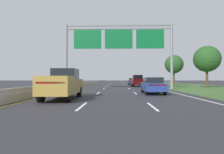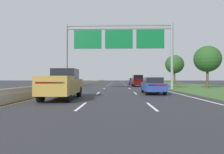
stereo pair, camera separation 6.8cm
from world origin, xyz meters
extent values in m
plane|color=#2B2B30|center=(0.00, 35.00, 0.00)|extent=(220.00, 220.00, 0.00)
cube|color=white|center=(-1.85, 10.50, 0.00)|extent=(0.14, 3.00, 0.01)
cube|color=white|center=(-1.85, 19.50, 0.00)|extent=(0.14, 3.00, 0.01)
cube|color=white|center=(-1.85, 28.50, 0.00)|extent=(0.14, 3.00, 0.01)
cube|color=white|center=(-1.85, 37.50, 0.00)|extent=(0.14, 3.00, 0.01)
cube|color=white|center=(-1.85, 46.50, 0.00)|extent=(0.14, 3.00, 0.01)
cube|color=white|center=(-1.85, 55.50, 0.00)|extent=(0.14, 3.00, 0.01)
cube|color=white|center=(-1.85, 64.50, 0.00)|extent=(0.14, 3.00, 0.01)
cube|color=white|center=(-1.85, 73.50, 0.00)|extent=(0.14, 3.00, 0.01)
cube|color=white|center=(-1.85, 82.50, 0.00)|extent=(0.14, 3.00, 0.01)
cube|color=white|center=(1.85, 10.50, 0.00)|extent=(0.14, 3.00, 0.01)
cube|color=white|center=(1.85, 19.50, 0.00)|extent=(0.14, 3.00, 0.01)
cube|color=white|center=(1.85, 28.50, 0.00)|extent=(0.14, 3.00, 0.01)
cube|color=white|center=(1.85, 37.50, 0.00)|extent=(0.14, 3.00, 0.01)
cube|color=white|center=(1.85, 46.50, 0.00)|extent=(0.14, 3.00, 0.01)
cube|color=white|center=(1.85, 55.50, 0.00)|extent=(0.14, 3.00, 0.01)
cube|color=white|center=(1.85, 64.50, 0.00)|extent=(0.14, 3.00, 0.01)
cube|color=white|center=(1.85, 73.50, 0.00)|extent=(0.14, 3.00, 0.01)
cube|color=white|center=(1.85, 82.50, 0.00)|extent=(0.14, 3.00, 0.01)
cube|color=white|center=(5.90, 35.00, 0.00)|extent=(0.16, 106.00, 0.01)
cube|color=gold|center=(-5.90, 35.00, 0.00)|extent=(0.16, 106.00, 0.01)
cube|color=#3D602D|center=(13.95, 35.00, 0.01)|extent=(14.00, 110.00, 0.02)
cube|color=#A8A399|center=(-6.60, 35.00, 0.28)|extent=(0.60, 110.00, 0.55)
cube|color=#A8A399|center=(-6.60, 35.00, 0.70)|extent=(0.25, 110.00, 0.30)
cylinder|color=gray|center=(-7.05, 26.88, 4.57)|extent=(0.36, 0.36, 9.13)
cylinder|color=gray|center=(7.65, 26.88, 4.57)|extent=(0.36, 0.36, 9.13)
cube|color=gray|center=(0.30, 26.88, 8.91)|extent=(14.70, 0.24, 0.20)
cube|color=gray|center=(0.30, 26.88, 8.46)|extent=(14.70, 0.24, 0.20)
cube|color=#0C602D|center=(-4.03, 26.70, 6.92)|extent=(3.83, 0.12, 2.61)
cube|color=#0C602D|center=(0.30, 26.70, 6.92)|extent=(3.83, 0.12, 2.61)
cube|color=#0C602D|center=(4.63, 26.70, 6.92)|extent=(3.83, 0.12, 2.61)
cube|color=#A38438|center=(-3.86, 13.93, 0.92)|extent=(2.10, 5.44, 1.00)
cube|color=black|center=(-3.87, 14.78, 1.81)|extent=(1.75, 1.93, 0.78)
cube|color=#B21414|center=(-3.81, 11.27, 1.22)|extent=(1.68, 0.11, 0.12)
cube|color=#A38438|center=(-3.83, 12.20, 1.52)|extent=(2.03, 1.98, 0.20)
cylinder|color=black|center=(-4.74, 15.75, 0.42)|extent=(0.32, 0.85, 0.84)
cylinder|color=black|center=(-3.04, 15.78, 0.42)|extent=(0.32, 0.85, 0.84)
cylinder|color=black|center=(-4.68, 12.08, 0.42)|extent=(0.32, 0.85, 0.84)
cylinder|color=black|center=(-2.98, 12.11, 0.42)|extent=(0.32, 0.85, 0.84)
cube|color=navy|center=(3.47, 18.78, 0.69)|extent=(1.89, 4.43, 0.72)
cube|color=black|center=(3.47, 18.73, 1.31)|extent=(1.60, 2.33, 0.52)
cube|color=#B21414|center=(3.43, 16.62, 0.91)|extent=(1.53, 0.11, 0.12)
cylinder|color=black|center=(2.69, 20.29, 0.33)|extent=(0.23, 0.66, 0.66)
cylinder|color=black|center=(4.29, 20.26, 0.33)|extent=(0.23, 0.66, 0.66)
cylinder|color=black|center=(2.64, 17.30, 0.33)|extent=(0.23, 0.66, 0.66)
cylinder|color=black|center=(4.24, 17.27, 0.33)|extent=(0.23, 0.66, 0.66)
cube|color=maroon|center=(3.83, 35.63, 0.91)|extent=(1.90, 4.70, 1.05)
cube|color=black|center=(3.83, 35.48, 1.77)|extent=(1.64, 3.00, 0.68)
cube|color=#B21414|center=(3.83, 33.32, 1.22)|extent=(1.60, 0.08, 0.12)
cylinder|color=black|center=(3.01, 37.23, 0.38)|extent=(0.26, 0.76, 0.76)
cylinder|color=black|center=(4.65, 37.23, 0.38)|extent=(0.26, 0.76, 0.76)
cylinder|color=black|center=(3.01, 34.03, 0.38)|extent=(0.26, 0.76, 0.76)
cylinder|color=black|center=(4.65, 34.03, 0.38)|extent=(0.26, 0.76, 0.76)
cube|color=#161E47|center=(3.77, 45.29, 0.69)|extent=(1.88, 4.43, 0.72)
cube|color=black|center=(3.77, 45.24, 1.31)|extent=(1.60, 2.32, 0.52)
cube|color=#B21414|center=(3.74, 43.13, 0.91)|extent=(1.53, 0.10, 0.12)
cylinder|color=black|center=(2.99, 46.80, 0.33)|extent=(0.23, 0.66, 0.66)
cylinder|color=black|center=(4.59, 46.78, 0.33)|extent=(0.23, 0.66, 0.66)
cylinder|color=black|center=(2.95, 43.81, 0.33)|extent=(0.23, 0.66, 0.66)
cylinder|color=black|center=(4.55, 43.79, 0.33)|extent=(0.23, 0.66, 0.66)
cylinder|color=#4C3823|center=(13.98, 30.07, 1.44)|extent=(0.36, 0.36, 2.89)
sphere|color=#234C1E|center=(13.98, 30.07, 4.50)|extent=(4.03, 4.03, 4.03)
cylinder|color=#4C3823|center=(13.61, 45.44, 1.56)|extent=(0.36, 0.36, 3.11)
sphere|color=#234C1E|center=(13.61, 45.44, 4.84)|extent=(4.32, 4.32, 4.32)
camera|label=1|loc=(-0.03, 0.56, 1.46)|focal=30.33mm
camera|label=2|loc=(0.03, 0.56, 1.46)|focal=30.33mm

